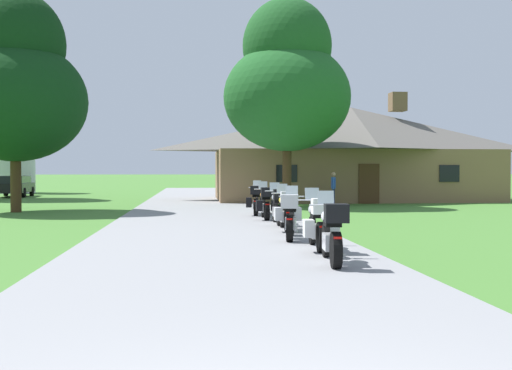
{
  "coord_description": "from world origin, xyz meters",
  "views": [
    {
      "loc": [
        -0.52,
        -3.4,
        1.76
      ],
      "look_at": [
        1.46,
        16.87,
        1.28
      ],
      "focal_mm": 44.35,
      "sensor_mm": 36.0,
      "label": 1
    }
  ],
  "objects_px": {
    "motorcycle_silver_third_in_row": "(291,217)",
    "parked_black_suv_far_left": "(14,185)",
    "motorcycle_white_nearest_to_camera": "(332,233)",
    "motorcycle_silver_fifth_in_row": "(278,206)",
    "motorcycle_orange_sixth_in_row": "(266,204)",
    "motorcycle_yellow_fourth_in_row": "(286,211)",
    "motorcycle_orange_farthest_in_row": "(256,201)",
    "tree_by_lodge_front": "(287,82)",
    "metal_silo_distant": "(11,138)",
    "tree_left_near": "(15,84)",
    "bystander_blue_shirt_near_lodge": "(333,187)",
    "motorcycle_silver_second_in_row": "(318,224)"
  },
  "relations": [
    {
      "from": "motorcycle_orange_sixth_in_row",
      "to": "motorcycle_orange_farthest_in_row",
      "type": "relative_size",
      "value": 1.0
    },
    {
      "from": "parked_black_suv_far_left",
      "to": "motorcycle_silver_third_in_row",
      "type": "bearing_deg",
      "value": -66.87
    },
    {
      "from": "motorcycle_yellow_fourth_in_row",
      "to": "tree_left_near",
      "type": "xyz_separation_m",
      "value": [
        -10.03,
        9.75,
        4.76
      ]
    },
    {
      "from": "motorcycle_silver_fifth_in_row",
      "to": "tree_by_lodge_front",
      "type": "relative_size",
      "value": 0.21
    },
    {
      "from": "motorcycle_orange_sixth_in_row",
      "to": "motorcycle_yellow_fourth_in_row",
      "type": "bearing_deg",
      "value": -87.23
    },
    {
      "from": "motorcycle_silver_second_in_row",
      "to": "tree_by_lodge_front",
      "type": "height_order",
      "value": "tree_by_lodge_front"
    },
    {
      "from": "motorcycle_orange_sixth_in_row",
      "to": "motorcycle_silver_fifth_in_row",
      "type": "bearing_deg",
      "value": -84.08
    },
    {
      "from": "tree_by_lodge_front",
      "to": "motorcycle_silver_second_in_row",
      "type": "bearing_deg",
      "value": -96.15
    },
    {
      "from": "motorcycle_yellow_fourth_in_row",
      "to": "tree_by_lodge_front",
      "type": "bearing_deg",
      "value": 83.27
    },
    {
      "from": "parked_black_suv_far_left",
      "to": "motorcycle_silver_fifth_in_row",
      "type": "bearing_deg",
      "value": -62.28
    },
    {
      "from": "tree_left_near",
      "to": "motorcycle_silver_third_in_row",
      "type": "bearing_deg",
      "value": -50.63
    },
    {
      "from": "motorcycle_silver_third_in_row",
      "to": "tree_by_lodge_front",
      "type": "bearing_deg",
      "value": 92.61
    },
    {
      "from": "motorcycle_silver_third_in_row",
      "to": "tree_by_lodge_front",
      "type": "height_order",
      "value": "tree_by_lodge_front"
    },
    {
      "from": "motorcycle_yellow_fourth_in_row",
      "to": "parked_black_suv_far_left",
      "type": "relative_size",
      "value": 0.44
    },
    {
      "from": "motorcycle_silver_fifth_in_row",
      "to": "metal_silo_distant",
      "type": "distance_m",
      "value": 35.36
    },
    {
      "from": "motorcycle_silver_fifth_in_row",
      "to": "parked_black_suv_far_left",
      "type": "bearing_deg",
      "value": 122.74
    },
    {
      "from": "bystander_blue_shirt_near_lodge",
      "to": "metal_silo_distant",
      "type": "distance_m",
      "value": 29.1
    },
    {
      "from": "metal_silo_distant",
      "to": "motorcycle_orange_farthest_in_row",
      "type": "bearing_deg",
      "value": -58.36
    },
    {
      "from": "tree_left_near",
      "to": "tree_by_lodge_front",
      "type": "height_order",
      "value": "tree_by_lodge_front"
    },
    {
      "from": "motorcycle_silver_third_in_row",
      "to": "tree_by_lodge_front",
      "type": "relative_size",
      "value": 0.21
    },
    {
      "from": "motorcycle_silver_third_in_row",
      "to": "bystander_blue_shirt_near_lodge",
      "type": "height_order",
      "value": "bystander_blue_shirt_near_lodge"
    },
    {
      "from": "tree_by_lodge_front",
      "to": "parked_black_suv_far_left",
      "type": "height_order",
      "value": "tree_by_lodge_front"
    },
    {
      "from": "motorcycle_silver_second_in_row",
      "to": "motorcycle_orange_sixth_in_row",
      "type": "relative_size",
      "value": 1.0
    },
    {
      "from": "bystander_blue_shirt_near_lodge",
      "to": "parked_black_suv_far_left",
      "type": "distance_m",
      "value": 22.44
    },
    {
      "from": "metal_silo_distant",
      "to": "tree_by_lodge_front",
      "type": "bearing_deg",
      "value": -47.52
    },
    {
      "from": "motorcycle_white_nearest_to_camera",
      "to": "tree_by_lodge_front",
      "type": "xyz_separation_m",
      "value": [
        1.98,
        19.03,
        5.4
      ]
    },
    {
      "from": "motorcycle_silver_fifth_in_row",
      "to": "motorcycle_orange_farthest_in_row",
      "type": "distance_m",
      "value": 4.15
    },
    {
      "from": "bystander_blue_shirt_near_lodge",
      "to": "parked_black_suv_far_left",
      "type": "height_order",
      "value": "bystander_blue_shirt_near_lodge"
    },
    {
      "from": "motorcycle_yellow_fourth_in_row",
      "to": "bystander_blue_shirt_near_lodge",
      "type": "xyz_separation_m",
      "value": [
        4.3,
        13.19,
        0.32
      ]
    },
    {
      "from": "motorcycle_white_nearest_to_camera",
      "to": "motorcycle_silver_third_in_row",
      "type": "height_order",
      "value": "same"
    },
    {
      "from": "tree_by_lodge_front",
      "to": "motorcycle_yellow_fourth_in_row",
      "type": "bearing_deg",
      "value": -98.5
    },
    {
      "from": "motorcycle_silver_fifth_in_row",
      "to": "motorcycle_orange_sixth_in_row",
      "type": "bearing_deg",
      "value": 95.78
    },
    {
      "from": "metal_silo_distant",
      "to": "parked_black_suv_far_left",
      "type": "xyz_separation_m",
      "value": [
        2.29,
        -7.49,
        -3.47
      ]
    },
    {
      "from": "motorcycle_white_nearest_to_camera",
      "to": "motorcycle_silver_fifth_in_row",
      "type": "distance_m",
      "value": 8.45
    },
    {
      "from": "motorcycle_orange_farthest_in_row",
      "to": "motorcycle_orange_sixth_in_row",
      "type": "bearing_deg",
      "value": -79.77
    },
    {
      "from": "motorcycle_orange_sixth_in_row",
      "to": "tree_by_lodge_front",
      "type": "xyz_separation_m",
      "value": [
        2.01,
        8.6,
        5.41
      ]
    },
    {
      "from": "motorcycle_silver_third_in_row",
      "to": "parked_black_suv_far_left",
      "type": "xyz_separation_m",
      "value": [
        -14.23,
        27.75,
        0.16
      ]
    },
    {
      "from": "motorcycle_orange_sixth_in_row",
      "to": "tree_left_near",
      "type": "relative_size",
      "value": 0.22
    },
    {
      "from": "motorcycle_silver_second_in_row",
      "to": "motorcycle_yellow_fourth_in_row",
      "type": "xyz_separation_m",
      "value": [
        -0.06,
        4.35,
        0.0
      ]
    },
    {
      "from": "motorcycle_orange_farthest_in_row",
      "to": "parked_black_suv_far_left",
      "type": "height_order",
      "value": "parked_black_suv_far_left"
    },
    {
      "from": "motorcycle_white_nearest_to_camera",
      "to": "motorcycle_orange_sixth_in_row",
      "type": "relative_size",
      "value": 1.0
    },
    {
      "from": "motorcycle_silver_second_in_row",
      "to": "parked_black_suv_far_left",
      "type": "relative_size",
      "value": 0.44
    },
    {
      "from": "motorcycle_orange_farthest_in_row",
      "to": "tree_by_lodge_front",
      "type": "bearing_deg",
      "value": 79.01
    },
    {
      "from": "motorcycle_yellow_fourth_in_row",
      "to": "tree_left_near",
      "type": "relative_size",
      "value": 0.22
    },
    {
      "from": "bystander_blue_shirt_near_lodge",
      "to": "metal_silo_distant",
      "type": "relative_size",
      "value": 0.2
    },
    {
      "from": "motorcycle_silver_third_in_row",
      "to": "motorcycle_yellow_fourth_in_row",
      "type": "relative_size",
      "value": 0.99
    },
    {
      "from": "motorcycle_white_nearest_to_camera",
      "to": "tree_by_lodge_front",
      "type": "bearing_deg",
      "value": 89.13
    },
    {
      "from": "motorcycle_silver_second_in_row",
      "to": "metal_silo_distant",
      "type": "xyz_separation_m",
      "value": [
        -16.79,
        37.37,
        3.64
      ]
    },
    {
      "from": "motorcycle_silver_second_in_row",
      "to": "bystander_blue_shirt_near_lodge",
      "type": "xyz_separation_m",
      "value": [
        4.24,
        17.54,
        0.32
      ]
    },
    {
      "from": "motorcycle_orange_farthest_in_row",
      "to": "motorcycle_silver_third_in_row",
      "type": "bearing_deg",
      "value": -82.59
    }
  ]
}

